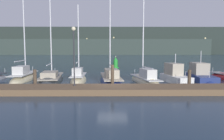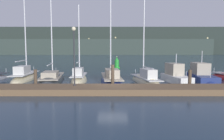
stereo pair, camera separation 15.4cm
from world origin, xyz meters
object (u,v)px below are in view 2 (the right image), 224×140
sailboat_berth_3 (51,80)px  motorboat_berth_8 (201,77)px  sailboat_berth_5 (111,81)px  sailboat_berth_2 (24,78)px  dock_lamppost (73,47)px  channel_buoy (116,64)px  sailboat_berth_6 (145,81)px  motorboat_berth_7 (175,79)px  sailboat_berth_4 (78,80)px

sailboat_berth_3 → motorboat_berth_8: 15.86m
sailboat_berth_5 → sailboat_berth_2: bearing=169.0°
motorboat_berth_8 → dock_lamppost: bearing=-153.8°
sailboat_berth_2 → sailboat_berth_3: 2.99m
sailboat_berth_3 → channel_buoy: 16.88m
motorboat_berth_8 → sailboat_berth_2: bearing=179.4°
channel_buoy → dock_lamppost: 21.71m
sailboat_berth_2 → sailboat_berth_5: sailboat_berth_2 is taller
sailboat_berth_3 → sailboat_berth_5: (6.29, -1.48, 0.03)m
sailboat_berth_3 → sailboat_berth_6: size_ratio=1.02×
dock_lamppost → channel_buoy: bearing=79.9°
sailboat_berth_6 → motorboat_berth_7: bearing=7.3°
sailboat_berth_4 → sailboat_berth_6: 6.68m
sailboat_berth_5 → motorboat_berth_8: 9.70m
sailboat_berth_2 → sailboat_berth_3: size_ratio=0.95×
sailboat_berth_5 → motorboat_berth_7: (6.47, 0.30, 0.17)m
sailboat_berth_3 → sailboat_berth_5: size_ratio=1.09×
sailboat_berth_4 → motorboat_berth_7: (9.75, -0.28, 0.15)m
sailboat_berth_5 → dock_lamppost: bearing=-122.4°
channel_buoy → motorboat_berth_8: bearing=-60.2°
sailboat_berth_2 → motorboat_berth_8: (18.83, -0.19, 0.11)m
motorboat_berth_8 → dock_lamppost: dock_lamppost is taller
motorboat_berth_7 → motorboat_berth_8: size_ratio=0.82×
sailboat_berth_5 → motorboat_berth_7: 6.48m
sailboat_berth_6 → dock_lamppost: (-6.22, -4.39, 3.29)m
motorboat_berth_8 → sailboat_berth_3: bearing=-179.5°
sailboat_berth_2 → motorboat_berth_7: sailboat_berth_2 is taller
sailboat_berth_4 → channel_buoy: 16.70m
motorboat_berth_7 → motorboat_berth_8: 3.36m
sailboat_berth_6 → sailboat_berth_4: bearing=174.2°
sailboat_berth_4 → motorboat_berth_7: 9.75m
sailboat_berth_2 → sailboat_berth_6: (12.63, -1.91, -0.02)m
sailboat_berth_2 → sailboat_berth_4: (5.99, -1.23, -0.03)m
sailboat_berth_2 → dock_lamppost: (6.42, -6.30, 3.27)m
dock_lamppost → motorboat_berth_8: bearing=26.2°
sailboat_berth_3 → dock_lamppost: (3.44, -5.97, 3.35)m
sailboat_berth_5 → channel_buoy: sailboat_berth_5 is taller
motorboat_berth_7 → sailboat_berth_5: bearing=-177.4°
sailboat_berth_4 → motorboat_berth_7: bearing=-1.7°
motorboat_berth_7 → motorboat_berth_8: bearing=23.1°
sailboat_berth_5 → channel_buoy: (0.92, 16.73, 0.67)m
sailboat_berth_4 → sailboat_berth_2: bearing=168.4°
sailboat_berth_5 → dock_lamppost: 6.27m
channel_buoy → dock_lamppost: size_ratio=0.46×
sailboat_berth_4 → channel_buoy: (4.19, 16.15, 0.64)m
sailboat_berth_6 → sailboat_berth_2: bearing=171.4°
sailboat_berth_4 → channel_buoy: size_ratio=4.08×
sailboat_berth_4 → channel_buoy: bearing=75.4°
channel_buoy → motorboat_berth_7: bearing=-71.3°
dock_lamppost → sailboat_berth_3: bearing=120.0°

